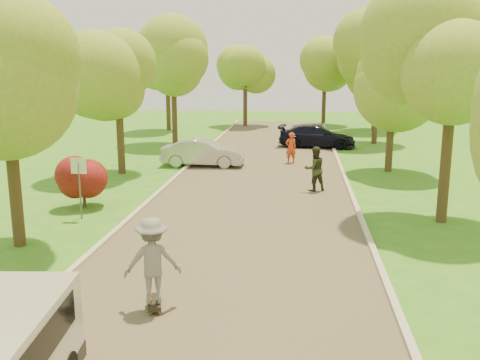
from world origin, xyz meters
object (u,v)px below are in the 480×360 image
at_px(dark_sedan, 317,136).
at_px(silver_sedan, 203,153).
at_px(person_olive, 315,169).
at_px(street_sign, 79,175).
at_px(skateboarder, 153,261).
at_px(longboard, 154,303).
at_px(person_striped, 291,148).

bearing_deg(dark_sedan, silver_sedan, 145.73).
xyz_separation_m(silver_sedan, dark_sedan, (6.30, 7.42, 0.00)).
bearing_deg(person_olive, dark_sedan, -116.89).
xyz_separation_m(street_sign, silver_sedan, (2.50, 10.42, -0.84)).
relative_size(dark_sedan, person_olive, 2.59).
height_order(skateboarder, person_olive, skateboarder).
bearing_deg(longboard, street_sign, -73.79).
bearing_deg(street_sign, person_olive, 32.03).
relative_size(silver_sedan, skateboarder, 2.25).
distance_m(longboard, skateboarder, 1.00).
height_order(silver_sedan, dark_sedan, dark_sedan).
xyz_separation_m(longboard, person_striped, (2.73, 18.50, 0.75)).
distance_m(street_sign, person_olive, 9.83).
height_order(dark_sedan, skateboarder, skateboarder).
distance_m(street_sign, dark_sedan, 19.90).
bearing_deg(dark_sedan, person_olive, -176.12).
bearing_deg(silver_sedan, person_striped, -73.14).
bearing_deg(street_sign, person_striped, 58.74).
distance_m(street_sign, skateboarder, 8.03).
height_order(street_sign, person_olive, street_sign).
bearing_deg(longboard, skateboarder, 180.00).
xyz_separation_m(dark_sedan, longboard, (-4.34, -24.50, -0.62)).
bearing_deg(street_sign, longboard, -56.22).
bearing_deg(longboard, silver_sedan, -101.03).
distance_m(longboard, person_olive, 12.51).
bearing_deg(silver_sedan, dark_sedan, -40.30).
bearing_deg(skateboarder, person_olive, -125.57).
bearing_deg(longboard, dark_sedan, -117.61).
xyz_separation_m(longboard, person_olive, (3.86, 11.87, 0.86)).
height_order(silver_sedan, person_striped, person_striped).
xyz_separation_m(skateboarder, person_olive, (3.86, 11.87, -0.14)).
bearing_deg(skateboarder, dark_sedan, -117.61).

